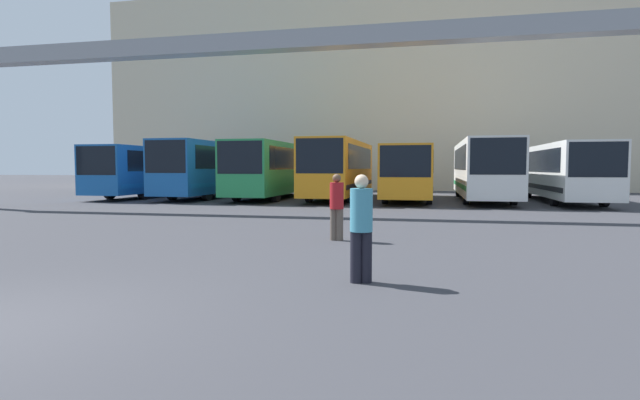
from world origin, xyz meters
TOP-DOWN VIEW (x-y plane):
  - building_backdrop at (0.00, 41.71)m, footprint 45.73×12.00m
  - overhead_gantry at (0.00, 14.63)m, footprint 33.32×0.80m
  - bus_slot_0 at (-12.07, 24.73)m, footprint 2.57×12.26m
  - bus_slot_1 at (-8.05, 24.50)m, footprint 2.49×11.81m
  - bus_slot_2 at (-4.02, 23.98)m, footprint 2.58×10.77m
  - bus_slot_3 at (0.00, 24.09)m, footprint 2.53×10.99m
  - bus_slot_4 at (4.02, 23.90)m, footprint 2.55×10.62m
  - bus_slot_5 at (8.05, 24.81)m, footprint 2.60×12.43m
  - bus_slot_6 at (12.07, 24.45)m, footprint 2.54×11.72m
  - pedestrian_near_center at (2.84, 7.83)m, footprint 0.35×0.35m
  - pedestrian_near_left at (4.07, 3.35)m, footprint 0.36×0.36m

SIDE VIEW (x-z plane):
  - pedestrian_near_center at x=2.84m, z-range 0.05..1.74m
  - pedestrian_near_left at x=4.07m, z-range 0.05..1.79m
  - bus_slot_4 at x=4.02m, z-range 0.23..3.20m
  - bus_slot_6 at x=12.07m, z-range 0.23..3.27m
  - bus_slot_0 at x=-12.07m, z-range 0.24..3.31m
  - bus_slot_2 at x=-4.02m, z-range 0.25..3.51m
  - bus_slot_5 at x=8.05m, z-range 0.25..3.51m
  - bus_slot_3 at x=0.00m, z-range 0.25..3.59m
  - bus_slot_1 at x=-8.05m, z-range 0.25..3.60m
  - overhead_gantry at x=0.00m, z-range 2.51..9.66m
  - building_backdrop at x=0.00m, z-range 0.00..16.51m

